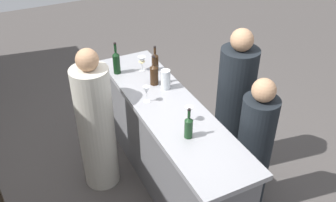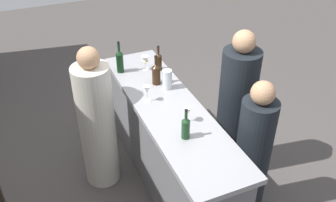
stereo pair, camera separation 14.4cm
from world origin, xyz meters
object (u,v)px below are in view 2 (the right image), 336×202
wine_bottle_center_amber_brown (158,61)px  wine_glass_near_right (147,90)px  wine_bottle_second_right_dark_green (120,61)px  person_center_guest (236,111)px  person_left_guest (252,156)px  water_pitcher (167,79)px  wine_glass_near_left (187,112)px  wine_bottle_leftmost_olive_green (186,127)px  wine_glass_near_center (145,61)px  wine_bottle_second_left_amber_brown (156,73)px  person_right_guest (97,124)px

wine_bottle_center_amber_brown → wine_glass_near_right: bearing=147.8°
wine_bottle_second_right_dark_green → person_center_guest: bearing=-131.3°
person_left_guest → water_pitcher: bearing=-60.6°
wine_glass_near_left → wine_glass_near_right: (0.43, 0.20, 0.01)m
wine_bottle_leftmost_olive_green → wine_bottle_second_right_dark_green: (1.23, 0.16, 0.03)m
wine_bottle_center_amber_brown → person_center_guest: (-0.69, -0.54, -0.34)m
wine_glass_near_center → wine_bottle_second_left_amber_brown: bearing=179.9°
wine_glass_near_right → wine_bottle_second_left_amber_brown: bearing=-37.2°
wine_bottle_leftmost_olive_green → person_center_guest: (0.43, -0.77, -0.34)m
wine_bottle_second_left_amber_brown → wine_glass_near_right: 0.32m
wine_bottle_leftmost_olive_green → water_pitcher: wine_bottle_leftmost_olive_green is taller
person_left_guest → person_center_guest: (0.54, -0.16, 0.08)m
wine_bottle_second_right_dark_green → wine_glass_near_center: (-0.06, -0.25, -0.03)m
wine_glass_near_center → person_right_guest: (-0.36, 0.64, -0.38)m
wine_bottle_second_right_dark_green → person_center_guest: person_center_guest is taller
wine_bottle_leftmost_olive_green → wine_bottle_second_right_dark_green: wine_bottle_second_right_dark_green is taller
wine_bottle_second_left_amber_brown → wine_glass_near_left: bearing=-179.2°
wine_glass_near_center → water_pitcher: (-0.43, -0.06, -0.01)m
wine_bottle_second_right_dark_green → person_left_guest: person_left_guest is taller
wine_bottle_leftmost_olive_green → wine_bottle_center_amber_brown: bearing=-11.3°
wine_bottle_leftmost_olive_green → person_right_guest: 1.06m
wine_glass_near_center → person_center_guest: size_ratio=0.10×
person_center_guest → wine_glass_near_left: bearing=6.3°
wine_bottle_leftmost_olive_green → water_pitcher: size_ratio=1.40×
wine_bottle_leftmost_olive_green → wine_bottle_second_left_amber_brown: wine_bottle_second_left_amber_brown is taller
wine_glass_near_center → water_pitcher: bearing=-171.7°
wine_bottle_second_left_amber_brown → wine_bottle_center_amber_brown: bearing=-26.5°
wine_bottle_second_right_dark_green → person_right_guest: 0.70m
wine_bottle_leftmost_olive_green → wine_glass_near_left: wine_bottle_leftmost_olive_green is taller
wine_bottle_center_amber_brown → wine_glass_near_right: 0.60m
wine_bottle_second_right_dark_green → person_center_guest: (-0.81, -0.92, -0.37)m
wine_bottle_center_amber_brown → water_pitcher: 0.38m
person_center_guest → wine_bottle_second_left_amber_brown: bearing=-47.0°
water_pitcher → wine_glass_near_left: bearing=174.4°
person_right_guest → water_pitcher: bearing=-13.9°
wine_glass_near_center → person_right_guest: person_right_guest is taller
wine_bottle_second_right_dark_green → water_pitcher: 0.58m
person_center_guest → wine_bottle_leftmost_olive_green: bearing=15.5°
wine_glass_near_left → wine_bottle_leftmost_olive_green: bearing=150.3°
wine_glass_near_center → wine_glass_near_right: (-0.56, 0.19, 0.01)m
wine_bottle_second_right_dark_green → person_left_guest: bearing=-150.5°
wine_bottle_center_amber_brown → person_right_guest: size_ratio=0.18×
person_left_guest → person_center_guest: size_ratio=0.88×
person_center_guest → person_right_guest: bearing=-30.3°
wine_bottle_center_amber_brown → wine_glass_near_left: size_ratio=1.92×
wine_glass_near_center → person_left_guest: bearing=-158.5°
wine_glass_near_right → water_pitcher: size_ratio=0.82×
wine_glass_near_left → wine_glass_near_right: wine_glass_near_right is taller
wine_glass_near_left → person_center_guest: size_ratio=0.09×
person_center_guest → person_right_guest: size_ratio=1.05×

